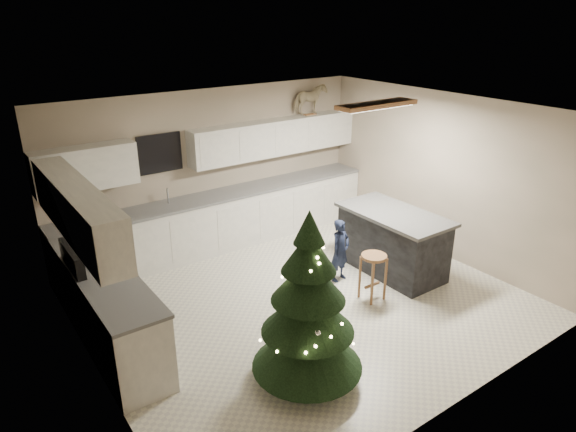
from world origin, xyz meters
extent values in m
plane|color=beige|center=(0.00, 0.00, 0.00)|extent=(5.50, 5.50, 0.00)
cube|color=tan|center=(0.00, 2.50, 1.30)|extent=(5.50, 0.02, 2.60)
cube|color=tan|center=(0.00, -2.50, 1.30)|extent=(5.50, 0.02, 2.60)
cube|color=tan|center=(-2.75, 0.00, 1.30)|extent=(0.02, 5.00, 2.60)
cube|color=tan|center=(2.75, 0.00, 1.30)|extent=(0.02, 5.00, 2.60)
cube|color=silver|center=(0.00, 0.00, 2.60)|extent=(5.50, 5.00, 0.02)
cube|color=brown|center=(1.30, 0.10, 2.55)|extent=(1.25, 0.32, 0.06)
cube|color=white|center=(1.30, 0.10, 2.52)|extent=(1.15, 0.24, 0.02)
cube|color=white|center=(0.00, 2.20, 0.45)|extent=(5.48, 0.60, 0.90)
cube|color=white|center=(-2.45, 0.60, 0.45)|extent=(0.60, 2.60, 0.90)
cube|color=slate|center=(0.00, 2.19, 0.92)|extent=(5.48, 0.62, 0.04)
cube|color=slate|center=(-2.44, 0.60, 0.92)|extent=(0.62, 2.60, 0.04)
cube|color=white|center=(-2.05, 2.33, 1.70)|extent=(1.40, 0.35, 0.60)
cube|color=white|center=(1.15, 2.33, 1.70)|extent=(3.20, 0.35, 0.60)
cube|color=white|center=(-2.58, 0.72, 1.70)|extent=(0.35, 2.60, 0.60)
cube|color=black|center=(-0.90, 2.47, 1.70)|extent=(0.70, 0.04, 0.60)
cube|color=#99999E|center=(-0.90, 2.20, 0.90)|extent=(0.55, 0.40, 0.06)
cylinder|color=#99999E|center=(-0.90, 2.30, 1.06)|extent=(0.03, 0.03, 0.24)
cube|color=black|center=(-2.43, 0.90, 0.45)|extent=(0.64, 0.75, 0.90)
cube|color=black|center=(-2.68, 0.90, 1.05)|extent=(0.10, 0.75, 0.30)
cube|color=black|center=(1.65, -0.05, 0.45)|extent=(0.80, 1.60, 0.90)
cube|color=#383838|center=(1.65, -0.05, 0.93)|extent=(0.90, 1.70, 0.05)
cylinder|color=brown|center=(0.82, -0.50, 0.65)|extent=(0.35, 0.35, 0.04)
cylinder|color=brown|center=(0.70, -0.62, 0.31)|extent=(0.04, 0.04, 0.63)
cylinder|color=brown|center=(0.95, -0.62, 0.31)|extent=(0.04, 0.04, 0.63)
cylinder|color=brown|center=(0.70, -0.38, 0.31)|extent=(0.04, 0.04, 0.63)
cylinder|color=brown|center=(0.95, -0.38, 0.31)|extent=(0.04, 0.04, 0.63)
cube|color=brown|center=(0.82, -0.50, 0.21)|extent=(0.27, 0.03, 0.03)
cylinder|color=#3F2816|center=(-0.93, -1.30, 0.13)|extent=(0.11, 0.11, 0.26)
cone|color=#1E371B|center=(-0.93, -1.30, 0.48)|extent=(1.19, 1.19, 0.61)
cone|color=#1E371B|center=(-0.93, -1.30, 0.88)|extent=(0.98, 0.98, 0.53)
cone|color=#1E371B|center=(-0.93, -1.30, 1.23)|extent=(0.77, 0.77, 0.48)
cone|color=#1E371B|center=(-0.93, -1.30, 1.54)|extent=(0.56, 0.56, 0.44)
cone|color=#1E371B|center=(-0.93, -1.30, 1.80)|extent=(0.32, 0.32, 0.35)
sphere|color=#FFD88C|center=(-0.31, -1.30, 0.22)|extent=(0.03, 0.03, 0.03)
sphere|color=#FFD88C|center=(-0.39, -1.02, 0.28)|extent=(0.03, 0.03, 0.03)
sphere|color=#FFD88C|center=(-0.60, -0.82, 0.33)|extent=(0.03, 0.03, 0.03)
sphere|color=#FFD88C|center=(-0.86, -0.75, 0.39)|extent=(0.03, 0.03, 0.03)
sphere|color=#FFD88C|center=(-1.12, -0.80, 0.45)|extent=(0.03, 0.03, 0.03)
sphere|color=#FFD88C|center=(-1.32, -0.96, 0.51)|extent=(0.03, 0.03, 0.03)
sphere|color=#FFD88C|center=(-1.42, -1.18, 0.56)|extent=(0.03, 0.03, 0.03)
sphere|color=#FFD88C|center=(-1.40, -1.42, 0.62)|extent=(0.03, 0.03, 0.03)
sphere|color=#FFD88C|center=(-1.28, -1.61, 0.68)|extent=(0.03, 0.03, 0.03)
sphere|color=#FFD88C|center=(-1.09, -1.72, 0.74)|extent=(0.03, 0.03, 0.03)
sphere|color=#FFD88C|center=(-0.88, -1.72, 0.79)|extent=(0.03, 0.03, 0.03)
sphere|color=#FFD88C|center=(-0.70, -1.64, 0.85)|extent=(0.03, 0.03, 0.03)
sphere|color=#FFD88C|center=(-0.59, -1.48, 0.91)|extent=(0.03, 0.03, 0.03)
sphere|color=#FFD88C|center=(-0.57, -1.31, 0.97)|extent=(0.03, 0.03, 0.03)
sphere|color=#FFD88C|center=(-0.62, -1.15, 1.02)|extent=(0.03, 0.03, 0.03)
sphere|color=#FFD88C|center=(-0.74, -1.04, 1.08)|extent=(0.03, 0.03, 0.03)
sphere|color=#FFD88C|center=(-0.89, -1.00, 1.14)|extent=(0.03, 0.03, 0.03)
sphere|color=#FFD88C|center=(-1.03, -1.04, 1.20)|extent=(0.03, 0.03, 0.03)
sphere|color=#FFD88C|center=(-1.12, -1.13, 1.25)|extent=(0.03, 0.03, 0.03)
sphere|color=#FFD88C|center=(-1.16, -1.24, 1.31)|extent=(0.03, 0.03, 0.03)
sphere|color=#FFD88C|center=(-1.15, -1.36, 1.37)|extent=(0.03, 0.03, 0.03)
sphere|color=#FFD88C|center=(-1.08, -1.44, 1.43)|extent=(0.03, 0.03, 0.03)
sphere|color=#FFD88C|center=(-1.00, -1.48, 1.48)|extent=(0.03, 0.03, 0.03)
sphere|color=#FFD88C|center=(-0.91, -1.47, 1.54)|extent=(0.03, 0.03, 0.03)
sphere|color=#FFD88C|center=(-0.85, -1.42, 1.60)|extent=(0.03, 0.03, 0.03)
sphere|color=#FFD88C|center=(-0.82, -1.36, 1.66)|extent=(0.03, 0.03, 0.03)
sphere|color=#FFD88C|center=(-0.83, -1.31, 1.71)|extent=(0.03, 0.03, 0.03)
sphere|color=#FFD88C|center=(-0.85, -1.27, 1.77)|extent=(0.03, 0.03, 0.03)
sphere|color=#FFD88C|center=(-0.89, -1.25, 1.83)|extent=(0.03, 0.03, 0.03)
sphere|color=silver|center=(-0.41, -1.30, 0.38)|extent=(0.06, 0.06, 0.06)
sphere|color=silver|center=(-1.19, -0.95, 0.60)|extent=(0.06, 0.06, 0.06)
sphere|color=silver|center=(-1.04, -1.65, 0.83)|extent=(0.06, 0.06, 0.06)
sphere|color=silver|center=(-0.66, -1.22, 1.05)|extent=(0.06, 0.06, 0.06)
sphere|color=silver|center=(-1.09, -1.19, 1.28)|extent=(0.06, 0.06, 0.06)
sphere|color=silver|center=(-0.93, -1.42, 1.50)|extent=(0.06, 0.06, 0.06)
sphere|color=silver|center=(-0.90, -1.28, 1.73)|extent=(0.06, 0.06, 0.06)
imported|color=#171F3E|center=(0.81, 0.17, 0.48)|extent=(0.38, 0.29, 0.95)
cube|color=brown|center=(1.89, 2.29, 2.01)|extent=(0.24, 0.02, 0.02)
cube|color=brown|center=(1.89, 2.36, 2.01)|extent=(0.24, 0.02, 0.02)
imported|color=beige|center=(1.89, 2.33, 2.28)|extent=(0.61, 0.28, 0.51)
camera|label=1|loc=(-3.73, -4.88, 3.74)|focal=32.00mm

